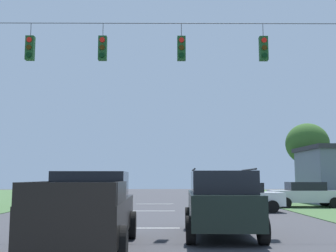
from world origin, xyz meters
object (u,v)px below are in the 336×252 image
pickup_truck (88,210)px  tree_roadside_far_right (307,144)px  distant_car_oncoming (305,194)px  suv_black (221,201)px  overhead_signal_span (143,103)px  distant_car_crossing_white (240,197)px

pickup_truck → tree_roadside_far_right: 26.07m
pickup_truck → tree_roadside_far_right: size_ratio=0.89×
distant_car_oncoming → suv_black: bearing=-118.9°
overhead_signal_span → suv_black: 5.06m
pickup_truck → tree_roadside_far_right: bearing=58.9°
overhead_signal_span → suv_black: overhead_signal_span is taller
suv_black → distant_car_crossing_white: size_ratio=1.10×
overhead_signal_span → pickup_truck: size_ratio=3.14×
tree_roadside_far_right → suv_black: bearing=-115.9°
distant_car_crossing_white → overhead_signal_span: bearing=-126.5°
overhead_signal_span → pickup_truck: overhead_signal_span is taller
suv_black → tree_roadside_far_right: tree_roadside_far_right is taller
overhead_signal_span → distant_car_crossing_white: overhead_signal_span is taller
distant_car_oncoming → overhead_signal_span: bearing=-133.8°
suv_black → pickup_truck: bearing=-148.7°
distant_car_crossing_white → distant_car_oncoming: same height
suv_black → overhead_signal_span: bearing=136.0°
overhead_signal_span → tree_roadside_far_right: bearing=54.8°
suv_black → tree_roadside_far_right: (9.64, 19.87, 3.38)m
overhead_signal_span → distant_car_oncoming: bearing=46.2°
tree_roadside_far_right → pickup_truck: bearing=-121.1°
pickup_truck → suv_black: suv_black is taller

